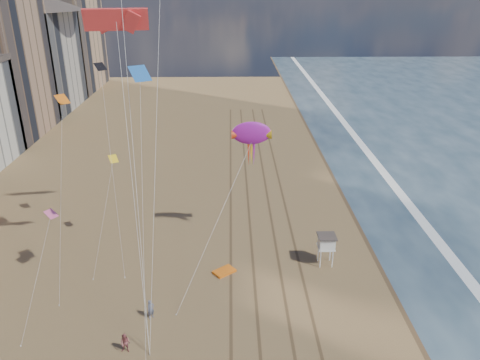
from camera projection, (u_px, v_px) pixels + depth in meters
The scene contains 9 objects.
wet_sand at pixel (377, 202), 64.57m from camera, with size 260.00×260.00×0.00m, color #42301E.
foam at pixel (407, 202), 64.64m from camera, with size 260.00×260.00×0.00m, color white.
tracks at pixel (263, 240), 55.09m from camera, with size 7.68×120.00×0.01m.
lifeguard_stand at pixel (326, 242), 49.47m from camera, with size 1.94×1.94×3.51m.
grounded_kite at pixel (224, 271), 49.03m from camera, with size 2.20×1.40×0.25m, color orange.
show_kite at pixel (251, 133), 49.74m from camera, with size 5.85×7.05×19.39m.
kite_flyer_a at pixel (151, 309), 42.17m from camera, with size 0.68×0.45×1.87m, color slate.
kite_flyer_b at pixel (125, 343), 38.31m from camera, with size 0.86×0.67×1.77m, color #994E50.
small_kites at pixel (95, 116), 42.14m from camera, with size 12.68×15.05×15.22m.
Camera 1 is at (-1.04, -17.71, 28.35)m, focal length 35.00 mm.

